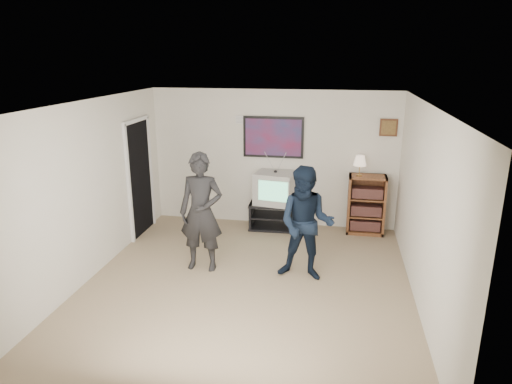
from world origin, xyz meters
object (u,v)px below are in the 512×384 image
(media_stand, at_px, (276,215))
(crt_television, at_px, (275,188))
(person_tall, at_px, (201,212))
(person_short, at_px, (306,224))
(bookshelf, at_px, (366,205))

(media_stand, relative_size, crt_television, 1.44)
(person_tall, distance_m, person_short, 1.53)
(bookshelf, relative_size, person_short, 0.65)
(crt_television, bearing_deg, bookshelf, 10.71)
(bookshelf, distance_m, person_tall, 3.11)
(media_stand, bearing_deg, person_short, -72.33)
(media_stand, bearing_deg, crt_television, 177.97)
(person_tall, bearing_deg, bookshelf, 36.78)
(media_stand, distance_m, person_short, 2.07)
(bookshelf, bearing_deg, person_short, -115.90)
(crt_television, distance_m, person_tall, 2.01)
(bookshelf, bearing_deg, media_stand, -178.21)
(media_stand, xyz_separation_m, crt_television, (-0.02, -0.00, 0.53))
(person_tall, bearing_deg, person_short, -2.10)
(person_short, bearing_deg, crt_television, 115.73)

